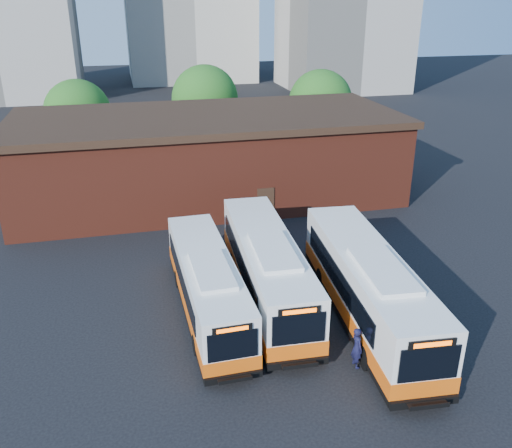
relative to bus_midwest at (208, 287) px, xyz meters
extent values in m
plane|color=black|center=(2.75, -3.12, -1.44)|extent=(220.00, 220.00, 0.00)
cube|color=white|center=(0.00, 0.03, 0.21)|extent=(2.62, 11.24, 2.66)
cube|color=#E85A0E|center=(0.00, 0.03, -0.56)|extent=(2.67, 11.29, 0.65)
cube|color=black|center=(0.00, 0.03, -1.02)|extent=(2.66, 11.28, 0.23)
cube|color=black|center=(0.12, -5.59, 0.47)|extent=(2.02, 0.10, 1.26)
cube|color=black|center=(0.12, -5.60, 1.24)|extent=(1.59, 0.09, 0.30)
cube|color=#FF5905|center=(0.12, -5.63, 1.24)|extent=(1.26, 0.05, 0.17)
cube|color=black|center=(0.12, -5.65, -1.02)|extent=(2.38, 0.18, 0.30)
cube|color=black|center=(0.13, -5.86, -0.93)|extent=(1.36, 0.38, 0.06)
cube|color=black|center=(0.13, -6.03, -0.87)|extent=(1.35, 0.07, 0.17)
cube|color=black|center=(-1.22, 0.38, 0.47)|extent=(0.24, 8.73, 0.98)
cube|color=black|center=(1.20, 0.43, 0.47)|extent=(0.24, 8.73, 0.98)
cube|color=white|center=(0.03, -1.37, 1.63)|extent=(1.70, 3.95, 0.21)
cylinder|color=black|center=(-1.01, -3.16, -0.98)|extent=(0.32, 0.94, 0.93)
cylinder|color=black|center=(1.15, -3.11, -0.98)|extent=(0.32, 0.94, 0.93)
cylinder|color=black|center=(-1.14, 3.00, -0.98)|extent=(0.32, 0.94, 0.93)
cylinder|color=black|center=(1.01, 3.04, -0.98)|extent=(0.32, 0.94, 0.93)
cube|color=white|center=(3.18, 0.81, 0.38)|extent=(3.20, 12.43, 2.93)
cube|color=#E85A0E|center=(3.18, 0.81, -0.47)|extent=(3.26, 12.49, 0.72)
cube|color=black|center=(3.18, 0.81, -0.98)|extent=(3.24, 12.48, 0.26)
cube|color=black|center=(2.89, -5.38, 0.66)|extent=(2.23, 0.17, 1.39)
cube|color=black|center=(2.89, -5.39, 1.51)|extent=(1.75, 0.14, 0.33)
cube|color=#FF5905|center=(2.89, -5.43, 1.51)|extent=(1.39, 0.09, 0.18)
cube|color=black|center=(2.89, -5.44, -0.98)|extent=(2.62, 0.27, 0.33)
cube|color=black|center=(2.87, -5.68, -0.88)|extent=(1.51, 0.46, 0.06)
cube|color=black|center=(2.87, -5.86, -0.81)|extent=(1.49, 0.11, 0.18)
cube|color=black|center=(1.87, 1.28, 0.66)|extent=(0.51, 9.60, 1.08)
cube|color=black|center=(4.54, 1.15, 0.66)|extent=(0.51, 9.60, 1.08)
cube|color=white|center=(3.11, -0.73, 1.94)|extent=(1.98, 4.39, 0.23)
cylinder|color=black|center=(1.83, -2.63, -0.93)|extent=(0.38, 1.04, 1.03)
cylinder|color=black|center=(4.20, -2.74, -0.93)|extent=(0.38, 1.04, 1.03)
cylinder|color=black|center=(2.15, 4.14, -0.93)|extent=(0.38, 1.04, 1.03)
cylinder|color=black|center=(4.52, 4.03, -0.93)|extent=(0.38, 1.04, 1.03)
cube|color=white|center=(7.29, -2.34, 0.45)|extent=(3.75, 12.96, 3.04)
cube|color=#E85A0E|center=(7.29, -2.34, -0.43)|extent=(3.81, 13.02, 0.75)
cube|color=black|center=(7.29, -2.34, -0.97)|extent=(3.80, 13.01, 0.27)
cube|color=black|center=(6.76, -8.74, 0.74)|extent=(2.31, 0.25, 1.44)
cube|color=black|center=(6.76, -8.75, 1.62)|extent=(1.81, 0.21, 0.34)
cube|color=#FF5905|center=(6.76, -8.79, 1.62)|extent=(1.44, 0.14, 0.19)
cube|color=black|center=(6.76, -8.81, -0.97)|extent=(2.72, 0.37, 0.34)
cube|color=black|center=(6.74, -9.05, -0.86)|extent=(1.57, 0.53, 0.06)
cube|color=black|center=(6.72, -9.24, -0.78)|extent=(1.54, 0.17, 0.19)
cube|color=black|center=(5.94, -1.80, 0.74)|extent=(0.87, 9.94, 1.12)
cube|color=black|center=(8.70, -2.03, 0.74)|extent=(0.87, 9.94, 1.12)
cube|color=white|center=(7.16, -3.93, 2.07)|extent=(2.21, 4.61, 0.23)
cylinder|color=black|center=(5.77, -5.85, -0.91)|extent=(0.43, 1.09, 1.07)
cylinder|color=black|center=(8.22, -6.05, -0.91)|extent=(0.43, 1.09, 1.07)
cylinder|color=black|center=(6.34, 1.16, -0.91)|extent=(0.43, 1.09, 1.07)
cylinder|color=black|center=(8.79, 0.96, -0.91)|extent=(0.43, 1.09, 1.07)
imported|color=black|center=(5.41, -5.59, -0.51)|extent=(0.49, 0.71, 1.87)
cube|color=maroon|center=(2.75, 16.88, 1.56)|extent=(28.00, 12.00, 6.00)
cube|color=black|center=(2.75, 16.88, 4.71)|extent=(28.60, 12.60, 0.50)
cube|color=black|center=(5.75, 10.85, -0.24)|extent=(1.20, 0.08, 2.40)
cylinder|color=#382314|center=(-7.25, 28.88, -0.09)|extent=(0.36, 0.36, 2.70)
sphere|color=#205718|center=(-7.25, 28.88, 3.21)|extent=(6.00, 6.00, 6.00)
cylinder|color=#382314|center=(4.75, 30.88, 0.03)|extent=(0.36, 0.36, 2.95)
sphere|color=#205718|center=(4.75, 30.88, 3.64)|extent=(6.56, 6.56, 6.56)
cylinder|color=#382314|center=(15.75, 27.88, -0.04)|extent=(0.36, 0.36, 2.81)
sphere|color=#205718|center=(15.75, 27.88, 3.39)|extent=(6.24, 6.24, 6.24)
camera|label=1|loc=(-3.16, -22.88, 13.08)|focal=38.00mm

